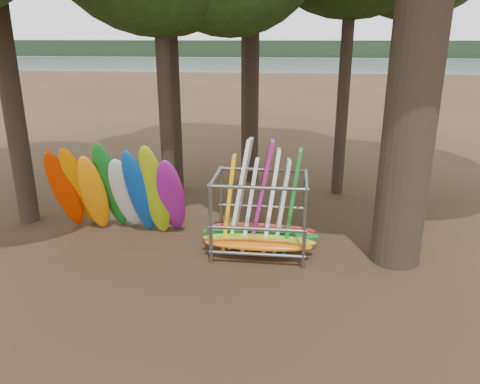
# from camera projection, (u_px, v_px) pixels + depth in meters

# --- Properties ---
(ground) EXTENTS (120.00, 120.00, 0.00)m
(ground) POSITION_uv_depth(u_px,v_px,m) (216.00, 267.00, 11.07)
(ground) COLOR #47331E
(ground) RESTS_ON ground
(lake) EXTENTS (160.00, 160.00, 0.00)m
(lake) POSITION_uv_depth(u_px,v_px,m) (287.00, 73.00, 67.51)
(lake) COLOR gray
(lake) RESTS_ON ground
(far_shore) EXTENTS (160.00, 4.00, 4.00)m
(far_shore) POSITION_uv_depth(u_px,v_px,m) (293.00, 49.00, 113.90)
(far_shore) COLOR black
(far_shore) RESTS_ON ground
(kayak_row) EXTENTS (3.89, 2.00, 2.86)m
(kayak_row) POSITION_uv_depth(u_px,v_px,m) (118.00, 192.00, 12.45)
(kayak_row) COLOR red
(kayak_row) RESTS_ON ground
(storage_rack) EXTENTS (3.00, 1.53, 2.87)m
(storage_rack) POSITION_uv_depth(u_px,v_px,m) (260.00, 217.00, 11.58)
(storage_rack) COLOR slate
(storage_rack) RESTS_ON ground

